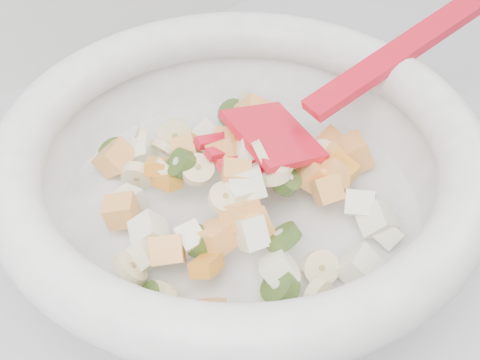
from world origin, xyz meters
TOP-DOWN VIEW (x-y plane):
  - mixing_bowl at (0.08, 1.46)m, footprint 0.46×0.35m

SIDE VIEW (x-z plane):
  - mixing_bowl at x=0.08m, z-range 0.89..1.02m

